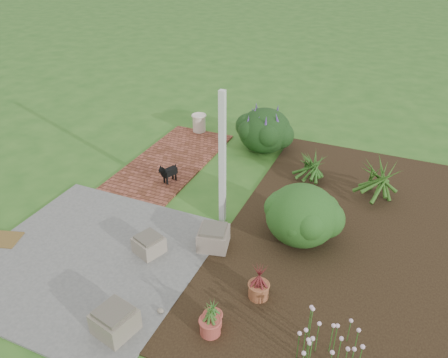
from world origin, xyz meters
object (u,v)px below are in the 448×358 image
at_px(stone_trough_near, 115,322).
at_px(black_dog, 168,172).
at_px(cream_ceramic_urn, 199,123).
at_px(evergreen_shrub, 302,214).

bearing_deg(stone_trough_near, black_dog, 109.37).
distance_m(stone_trough_near, cream_ceramic_urn, 6.50).
bearing_deg(evergreen_shrub, stone_trough_near, -120.60).
relative_size(stone_trough_near, black_dog, 1.06).
bearing_deg(stone_trough_near, evergreen_shrub, 59.40).
relative_size(stone_trough_near, cream_ceramic_urn, 1.11).
height_order(black_dog, evergreen_shrub, evergreen_shrub).
bearing_deg(cream_ceramic_urn, stone_trough_near, -73.54).
height_order(cream_ceramic_urn, evergreen_shrub, evergreen_shrub).
xyz_separation_m(cream_ceramic_urn, evergreen_shrub, (3.57, -3.32, 0.29)).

